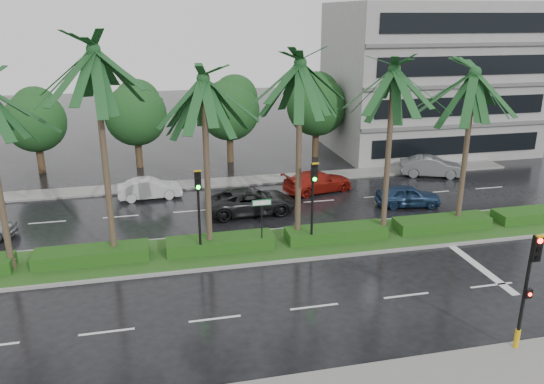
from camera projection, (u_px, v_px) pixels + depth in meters
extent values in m
plane|color=black|center=(284.00, 254.00, 25.84)|extent=(120.00, 120.00, 0.00)
cube|color=slate|center=(242.00, 181.00, 36.91)|extent=(40.00, 2.00, 0.12)
cube|color=gray|center=(279.00, 245.00, 26.74)|extent=(36.00, 4.00, 0.14)
cube|color=#23541C|center=(279.00, 243.00, 26.72)|extent=(35.60, 3.70, 0.02)
cube|color=#174313|center=(92.00, 255.00, 24.73)|extent=(5.20, 1.40, 0.60)
cube|color=#174313|center=(220.00, 243.00, 25.99)|extent=(5.20, 1.40, 0.60)
cube|color=#174313|center=(336.00, 233.00, 27.25)|extent=(5.20, 1.40, 0.60)
cube|color=#174313|center=(442.00, 223.00, 28.51)|extent=(5.20, 1.40, 0.60)
cube|color=#174313|center=(538.00, 214.00, 29.77)|extent=(5.20, 1.40, 0.60)
cube|color=silver|center=(47.00, 222.00, 29.79)|extent=(2.00, 0.12, 0.01)
cube|color=silver|center=(107.00, 332.00, 19.54)|extent=(2.00, 0.12, 0.01)
cube|color=silver|center=(121.00, 217.00, 30.63)|extent=(2.00, 0.12, 0.01)
cube|color=silver|center=(215.00, 319.00, 20.38)|extent=(2.00, 0.12, 0.01)
cube|color=silver|center=(190.00, 211.00, 31.47)|extent=(2.00, 0.12, 0.01)
cube|color=silver|center=(314.00, 307.00, 21.22)|extent=(2.00, 0.12, 0.01)
cube|color=silver|center=(256.00, 206.00, 32.31)|extent=(2.00, 0.12, 0.01)
cube|color=silver|center=(406.00, 295.00, 22.06)|extent=(2.00, 0.12, 0.01)
cube|color=silver|center=(319.00, 201.00, 33.15)|extent=(2.00, 0.12, 0.01)
cube|color=silver|center=(491.00, 285.00, 22.90)|extent=(2.00, 0.12, 0.01)
cube|color=silver|center=(378.00, 196.00, 33.99)|extent=(2.00, 0.12, 0.01)
cube|color=silver|center=(435.00, 192.00, 34.83)|extent=(2.00, 0.12, 0.01)
cube|color=silver|center=(489.00, 188.00, 35.67)|extent=(2.00, 0.12, 0.01)
cube|color=silver|center=(475.00, 264.00, 24.85)|extent=(0.40, 6.00, 0.01)
cylinder|color=#3E2F23|center=(12.00, 264.00, 24.02)|extent=(0.40, 0.40, 0.44)
cylinder|color=#3E2F23|center=(105.00, 160.00, 23.59)|extent=(0.28, 0.28, 9.59)
cylinder|color=#3E2F23|center=(115.00, 254.00, 25.06)|extent=(0.40, 0.40, 0.44)
cylinder|color=#3E2F23|center=(207.00, 169.00, 24.56)|extent=(0.28, 0.28, 8.30)
cylinder|color=#3E2F23|center=(210.00, 246.00, 25.82)|extent=(0.40, 0.40, 0.44)
cylinder|color=#3E2F23|center=(299.00, 156.00, 25.70)|extent=(0.28, 0.28, 8.85)
cylinder|color=#3E2F23|center=(297.00, 236.00, 27.04)|extent=(0.40, 0.40, 0.44)
cylinder|color=#3E2F23|center=(388.00, 156.00, 26.32)|extent=(0.28, 0.28, 8.54)
cylinder|color=#3E2F23|center=(383.00, 231.00, 27.62)|extent=(0.40, 0.40, 0.44)
cylinder|color=#3E2F23|center=(466.00, 153.00, 27.59)|extent=(0.28, 0.28, 8.24)
cylinder|color=#3E2F23|center=(457.00, 222.00, 28.84)|extent=(0.40, 0.40, 0.44)
cylinder|color=black|center=(523.00, 304.00, 17.93)|extent=(0.12, 0.12, 3.40)
cube|color=black|center=(537.00, 248.00, 17.07)|extent=(0.30, 0.18, 0.90)
cube|color=gold|center=(542.00, 236.00, 16.81)|extent=(0.34, 0.12, 0.06)
cylinder|color=#FF0C05|center=(540.00, 241.00, 16.89)|extent=(0.18, 0.04, 0.18)
cylinder|color=black|center=(539.00, 250.00, 16.98)|extent=(0.18, 0.04, 0.18)
cylinder|color=black|center=(537.00, 258.00, 17.08)|extent=(0.18, 0.04, 0.18)
cylinder|color=gold|center=(517.00, 338.00, 18.36)|extent=(0.18, 0.18, 0.70)
cube|color=black|center=(528.00, 293.00, 17.62)|extent=(0.22, 0.16, 0.32)
cylinder|color=#FF0C05|center=(530.00, 295.00, 17.54)|extent=(0.12, 0.03, 0.12)
cylinder|color=black|center=(199.00, 223.00, 24.78)|extent=(0.12, 0.12, 3.40)
cube|color=black|center=(198.00, 180.00, 23.92)|extent=(0.30, 0.18, 0.90)
cube|color=gold|center=(197.00, 171.00, 23.66)|extent=(0.34, 0.12, 0.06)
cylinder|color=black|center=(198.00, 175.00, 23.74)|extent=(0.18, 0.04, 0.18)
cylinder|color=black|center=(198.00, 181.00, 23.83)|extent=(0.18, 0.04, 0.18)
cylinder|color=#0CE519|center=(198.00, 187.00, 23.93)|extent=(0.18, 0.04, 0.18)
cylinder|color=black|center=(312.00, 214.00, 25.93)|extent=(0.12, 0.12, 3.40)
cube|color=black|center=(314.00, 173.00, 25.08)|extent=(0.30, 0.18, 0.90)
cube|color=gold|center=(315.00, 163.00, 24.82)|extent=(0.34, 0.12, 0.06)
cylinder|color=black|center=(315.00, 167.00, 24.89)|extent=(0.18, 0.04, 0.18)
cylinder|color=black|center=(315.00, 173.00, 24.99)|extent=(0.18, 0.04, 0.18)
cylinder|color=#0CE519|center=(315.00, 179.00, 25.08)|extent=(0.18, 0.04, 0.18)
cylinder|color=black|center=(262.00, 225.00, 25.63)|extent=(0.06, 0.06, 2.60)
cube|color=#0C5926|center=(262.00, 203.00, 25.23)|extent=(0.95, 0.04, 0.30)
cube|color=white|center=(262.00, 203.00, 25.21)|extent=(0.85, 0.01, 0.22)
cylinder|color=#3E2C1C|center=(41.00, 159.00, 38.73)|extent=(0.52, 0.52, 2.11)
sphere|color=#193D17|center=(35.00, 122.00, 37.85)|extent=(4.34, 4.34, 4.34)
sphere|color=#193D17|center=(34.00, 109.00, 37.86)|extent=(3.26, 3.26, 3.26)
cylinder|color=#3E2C1C|center=(139.00, 153.00, 40.18)|extent=(0.52, 0.52, 2.22)
sphere|color=#193D17|center=(136.00, 115.00, 39.26)|extent=(4.57, 4.57, 4.57)
sphere|color=#193D17|center=(135.00, 102.00, 39.25)|extent=(3.43, 3.43, 3.43)
cylinder|color=#3E2C1C|center=(230.00, 148.00, 41.64)|extent=(0.52, 0.52, 2.28)
sphere|color=#193D17|center=(229.00, 110.00, 40.70)|extent=(4.68, 4.68, 4.68)
sphere|color=#193D17|center=(228.00, 98.00, 40.68)|extent=(3.51, 3.51, 3.51)
cylinder|color=#3E2C1C|center=(315.00, 143.00, 43.11)|extent=(0.52, 0.52, 2.30)
sphere|color=#193D17|center=(316.00, 106.00, 42.15)|extent=(4.74, 4.74, 4.74)
sphere|color=#193D17|center=(316.00, 94.00, 42.13)|extent=(3.55, 3.55, 3.55)
cylinder|color=#3E2C1C|center=(395.00, 138.00, 44.57)|extent=(0.52, 0.52, 2.36)
sphere|color=#193D17|center=(398.00, 102.00, 43.59)|extent=(4.86, 4.86, 4.86)
sphere|color=#193D17|center=(397.00, 90.00, 43.56)|extent=(3.64, 3.64, 3.64)
cube|color=gray|center=(430.00, 79.00, 44.12)|extent=(16.00, 10.00, 12.00)
imported|color=silver|center=(150.00, 188.00, 33.47)|extent=(1.62, 4.03, 1.30)
imported|color=black|center=(251.00, 201.00, 30.98)|extent=(2.61, 5.34, 1.46)
imported|color=maroon|center=(318.00, 181.00, 34.76)|extent=(2.99, 5.06, 1.37)
imported|color=navy|center=(408.00, 196.00, 32.12)|extent=(2.20, 4.08, 1.32)
imported|color=slate|center=(431.00, 167.00, 38.02)|extent=(2.96, 4.62, 1.44)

